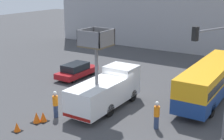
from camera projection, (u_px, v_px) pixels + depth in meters
ground_plane at (115, 105)px, 24.22m from camera, size 120.00×120.00×0.00m
utility_truck at (106, 89)px, 23.32m from camera, size 2.37×6.94×6.15m
city_bus at (211, 78)px, 25.04m from camera, size 2.46×11.21×2.94m
traffic_light_pole at (217, 64)px, 18.62m from camera, size 2.78×2.53×6.86m
road_worker_near_truck at (55, 104)px, 21.85m from camera, size 0.38×0.38×1.94m
road_worker_directing at (157, 115)px, 20.16m from camera, size 0.38×0.38×1.90m
traffic_cone_near_truck at (43, 117)px, 21.32m from camera, size 0.62×0.62×0.71m
traffic_cone_mid_road at (37, 118)px, 21.15m from camera, size 0.67×0.67×0.77m
traffic_cone_far_side at (17, 127)px, 19.94m from camera, size 0.55×0.55×0.63m
parked_car_curbside at (76, 70)px, 30.81m from camera, size 1.89×4.77×1.47m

